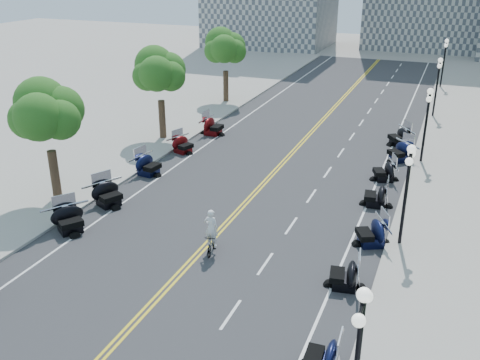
% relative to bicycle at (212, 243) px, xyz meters
% --- Properties ---
extents(ground, '(160.00, 160.00, 0.00)m').
position_rel_bicycle_xyz_m(ground, '(-0.53, -0.03, -0.50)').
color(ground, gray).
extents(road, '(16.00, 90.00, 0.01)m').
position_rel_bicycle_xyz_m(road, '(-0.53, 9.97, -0.50)').
color(road, '#333335').
rests_on(road, ground).
extents(centerline_yellow_a, '(0.12, 90.00, 0.00)m').
position_rel_bicycle_xyz_m(centerline_yellow_a, '(-0.65, 9.97, -0.49)').
color(centerline_yellow_a, yellow).
rests_on(centerline_yellow_a, road).
extents(centerline_yellow_b, '(0.12, 90.00, 0.00)m').
position_rel_bicycle_xyz_m(centerline_yellow_b, '(-0.41, 9.97, -0.49)').
color(centerline_yellow_b, yellow).
rests_on(centerline_yellow_b, road).
extents(edge_line_north, '(0.12, 90.00, 0.00)m').
position_rel_bicycle_xyz_m(edge_line_north, '(5.87, 9.97, -0.49)').
color(edge_line_north, white).
rests_on(edge_line_north, road).
extents(edge_line_south, '(0.12, 90.00, 0.00)m').
position_rel_bicycle_xyz_m(edge_line_south, '(-6.93, 9.97, -0.49)').
color(edge_line_south, white).
rests_on(edge_line_south, road).
extents(lane_dash_5, '(0.12, 2.00, 0.00)m').
position_rel_bicycle_xyz_m(lane_dash_5, '(2.67, -4.03, -0.49)').
color(lane_dash_5, white).
rests_on(lane_dash_5, road).
extents(lane_dash_6, '(0.12, 2.00, 0.00)m').
position_rel_bicycle_xyz_m(lane_dash_6, '(2.67, -0.03, -0.49)').
color(lane_dash_6, white).
rests_on(lane_dash_6, road).
extents(lane_dash_7, '(0.12, 2.00, 0.00)m').
position_rel_bicycle_xyz_m(lane_dash_7, '(2.67, 3.97, -0.49)').
color(lane_dash_7, white).
rests_on(lane_dash_7, road).
extents(lane_dash_8, '(0.12, 2.00, 0.00)m').
position_rel_bicycle_xyz_m(lane_dash_8, '(2.67, 7.97, -0.49)').
color(lane_dash_8, white).
rests_on(lane_dash_8, road).
extents(lane_dash_9, '(0.12, 2.00, 0.00)m').
position_rel_bicycle_xyz_m(lane_dash_9, '(2.67, 11.97, -0.49)').
color(lane_dash_9, white).
rests_on(lane_dash_9, road).
extents(lane_dash_10, '(0.12, 2.00, 0.00)m').
position_rel_bicycle_xyz_m(lane_dash_10, '(2.67, 15.97, -0.49)').
color(lane_dash_10, white).
rests_on(lane_dash_10, road).
extents(lane_dash_11, '(0.12, 2.00, 0.00)m').
position_rel_bicycle_xyz_m(lane_dash_11, '(2.67, 19.97, -0.49)').
color(lane_dash_11, white).
rests_on(lane_dash_11, road).
extents(lane_dash_12, '(0.12, 2.00, 0.00)m').
position_rel_bicycle_xyz_m(lane_dash_12, '(2.67, 23.97, -0.49)').
color(lane_dash_12, white).
rests_on(lane_dash_12, road).
extents(lane_dash_13, '(0.12, 2.00, 0.00)m').
position_rel_bicycle_xyz_m(lane_dash_13, '(2.67, 27.97, -0.49)').
color(lane_dash_13, white).
rests_on(lane_dash_13, road).
extents(lane_dash_14, '(0.12, 2.00, 0.00)m').
position_rel_bicycle_xyz_m(lane_dash_14, '(2.67, 31.97, -0.49)').
color(lane_dash_14, white).
rests_on(lane_dash_14, road).
extents(lane_dash_15, '(0.12, 2.00, 0.00)m').
position_rel_bicycle_xyz_m(lane_dash_15, '(2.67, 35.97, -0.49)').
color(lane_dash_15, white).
rests_on(lane_dash_15, road).
extents(lane_dash_16, '(0.12, 2.00, 0.00)m').
position_rel_bicycle_xyz_m(lane_dash_16, '(2.67, 39.97, -0.49)').
color(lane_dash_16, white).
rests_on(lane_dash_16, road).
extents(lane_dash_17, '(0.12, 2.00, 0.00)m').
position_rel_bicycle_xyz_m(lane_dash_17, '(2.67, 43.97, -0.49)').
color(lane_dash_17, white).
rests_on(lane_dash_17, road).
extents(lane_dash_18, '(0.12, 2.00, 0.00)m').
position_rel_bicycle_xyz_m(lane_dash_18, '(2.67, 47.97, -0.49)').
color(lane_dash_18, white).
rests_on(lane_dash_18, road).
extents(lane_dash_19, '(0.12, 2.00, 0.00)m').
position_rel_bicycle_xyz_m(lane_dash_19, '(2.67, 51.97, -0.49)').
color(lane_dash_19, white).
rests_on(lane_dash_19, road).
extents(sidewalk_north, '(5.00, 90.00, 0.15)m').
position_rel_bicycle_xyz_m(sidewalk_north, '(9.97, 9.97, -0.42)').
color(sidewalk_north, '#9E9991').
rests_on(sidewalk_north, ground).
extents(sidewalk_south, '(5.00, 90.00, 0.15)m').
position_rel_bicycle_xyz_m(sidewalk_south, '(-11.03, 9.97, -0.42)').
color(sidewalk_south, '#9E9991').
rests_on(sidewalk_south, ground).
extents(street_lamp_2, '(0.50, 1.20, 4.90)m').
position_rel_bicycle_xyz_m(street_lamp_2, '(8.07, 3.97, 2.10)').
color(street_lamp_2, black).
rests_on(street_lamp_2, sidewalk_north).
extents(street_lamp_3, '(0.50, 1.20, 4.90)m').
position_rel_bicycle_xyz_m(street_lamp_3, '(8.07, 15.97, 2.10)').
color(street_lamp_3, black).
rests_on(street_lamp_3, sidewalk_north).
extents(street_lamp_4, '(0.50, 1.20, 4.90)m').
position_rel_bicycle_xyz_m(street_lamp_4, '(8.07, 27.97, 2.10)').
color(street_lamp_4, black).
rests_on(street_lamp_4, sidewalk_north).
extents(street_lamp_5, '(0.50, 1.20, 4.90)m').
position_rel_bicycle_xyz_m(street_lamp_5, '(8.07, 39.97, 2.10)').
color(street_lamp_5, black).
rests_on(street_lamp_5, sidewalk_north).
extents(tree_2, '(4.80, 4.80, 9.20)m').
position_rel_bicycle_xyz_m(tree_2, '(-10.53, 1.97, 4.25)').
color(tree_2, '#235619').
rests_on(tree_2, sidewalk_south).
extents(tree_3, '(4.80, 4.80, 9.20)m').
position_rel_bicycle_xyz_m(tree_3, '(-10.53, 13.97, 4.25)').
color(tree_3, '#235619').
rests_on(tree_3, sidewalk_south).
extents(tree_4, '(4.80, 4.80, 9.20)m').
position_rel_bicycle_xyz_m(tree_4, '(-10.53, 25.97, 4.25)').
color(tree_4, '#235619').
rests_on(tree_4, sidewalk_south).
extents(motorcycle_n_4, '(1.90, 1.90, 1.26)m').
position_rel_bicycle_xyz_m(motorcycle_n_4, '(6.68, -5.65, 0.13)').
color(motorcycle_n_4, black).
rests_on(motorcycle_n_4, road).
extents(motorcycle_n_5, '(2.20, 2.20, 1.34)m').
position_rel_bicycle_xyz_m(motorcycle_n_5, '(6.34, -0.52, 0.17)').
color(motorcycle_n_5, black).
rests_on(motorcycle_n_5, road).
extents(motorcycle_n_6, '(2.74, 2.74, 1.42)m').
position_rel_bicycle_xyz_m(motorcycle_n_6, '(6.77, 3.54, 0.21)').
color(motorcycle_n_6, black).
rests_on(motorcycle_n_6, road).
extents(motorcycle_n_7, '(2.18, 2.18, 1.38)m').
position_rel_bicycle_xyz_m(motorcycle_n_7, '(6.30, 8.05, 0.19)').
color(motorcycle_n_7, black).
rests_on(motorcycle_n_7, road).
extents(motorcycle_n_8, '(2.49, 2.49, 1.35)m').
position_rel_bicycle_xyz_m(motorcycle_n_8, '(6.19, 11.97, 0.17)').
color(motorcycle_n_8, black).
rests_on(motorcycle_n_8, road).
extents(motorcycle_n_9, '(2.96, 2.96, 1.46)m').
position_rel_bicycle_xyz_m(motorcycle_n_9, '(6.68, 15.85, 0.23)').
color(motorcycle_n_9, black).
rests_on(motorcycle_n_9, road).
extents(motorcycle_n_10, '(2.86, 2.86, 1.44)m').
position_rel_bicycle_xyz_m(motorcycle_n_10, '(6.23, 19.27, 0.22)').
color(motorcycle_n_10, black).
rests_on(motorcycle_n_10, road).
extents(motorcycle_s_5, '(2.91, 2.91, 1.46)m').
position_rel_bicycle_xyz_m(motorcycle_s_5, '(-7.50, -0.79, 0.23)').
color(motorcycle_s_5, black).
rests_on(motorcycle_s_5, road).
extents(motorcycle_s_6, '(2.83, 2.83, 1.48)m').
position_rel_bicycle_xyz_m(motorcycle_s_6, '(-7.49, 2.53, 0.24)').
color(motorcycle_s_6, black).
rests_on(motorcycle_s_6, road).
extents(motorcycle_s_7, '(2.32, 2.32, 1.44)m').
position_rel_bicycle_xyz_m(motorcycle_s_7, '(-7.80, 7.31, 0.22)').
color(motorcycle_s_7, black).
rests_on(motorcycle_s_7, road).
extents(motorcycle_s_8, '(2.37, 2.37, 1.31)m').
position_rel_bicycle_xyz_m(motorcycle_s_8, '(-7.71, 11.84, 0.16)').
color(motorcycle_s_8, '#590A0C').
rests_on(motorcycle_s_8, road).
extents(motorcycle_s_9, '(2.20, 2.20, 1.50)m').
position_rel_bicycle_xyz_m(motorcycle_s_9, '(-7.48, 16.42, 0.25)').
color(motorcycle_s_9, '#590A0C').
rests_on(motorcycle_s_9, road).
extents(bicycle, '(0.81, 1.72, 1.00)m').
position_rel_bicycle_xyz_m(bicycle, '(0.00, 0.00, 0.00)').
color(bicycle, '#A51414').
rests_on(bicycle, road).
extents(cyclist_rider, '(0.68, 0.45, 1.86)m').
position_rel_bicycle_xyz_m(cyclist_rider, '(0.00, 0.00, 1.43)').
color(cyclist_rider, silver).
rests_on(cyclist_rider, bicycle).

